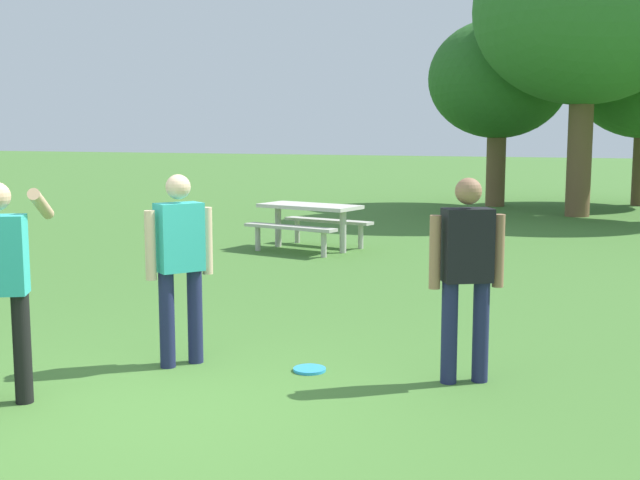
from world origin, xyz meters
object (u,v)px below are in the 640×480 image
object	(u,v)px
person_catcher	(0,275)
frisbee	(310,370)
person_thrower	(467,266)
picnic_table_near	(310,217)
tree_broad_center	(586,10)
person_bystander	(180,257)
tree_tall_left	(498,80)

from	to	relation	value
person_catcher	frisbee	world-z (taller)	person_catcher
person_thrower	frisbee	bearing A→B (deg)	-170.67
person_thrower	frisbee	world-z (taller)	person_thrower
picnic_table_near	tree_broad_center	world-z (taller)	tree_broad_center
person_thrower	tree_broad_center	world-z (taller)	tree_broad_center
person_bystander	frisbee	distance (m)	1.45
person_thrower	tree_tall_left	size ratio (longest dim) A/B	0.33
picnic_table_near	tree_tall_left	xyz separation A→B (m)	(1.35, 9.38, 2.78)
picnic_table_near	tree_broad_center	size ratio (longest dim) A/B	0.28
person_catcher	picnic_table_near	size ratio (longest dim) A/B	0.85
person_thrower	tree_broad_center	size ratio (longest dim) A/B	0.24
person_thrower	picnic_table_near	distance (m)	7.47
tree_broad_center	tree_tall_left	bearing A→B (deg)	140.20
person_thrower	person_catcher	bearing A→B (deg)	-148.92
tree_broad_center	person_catcher	bearing A→B (deg)	-99.45
person_catcher	person_bystander	world-z (taller)	same
picnic_table_near	tree_tall_left	distance (m)	9.88
person_thrower	tree_tall_left	distance (m)	16.05
picnic_table_near	tree_tall_left	bearing A→B (deg)	81.82
frisbee	person_bystander	bearing A→B (deg)	-166.78
person_thrower	picnic_table_near	xyz separation A→B (m)	(-4.08, 6.25, -0.38)
tree_tall_left	frisbee	bearing A→B (deg)	-84.71
frisbee	picnic_table_near	bearing A→B (deg)	113.56
person_bystander	tree_broad_center	xyz separation A→B (m)	(1.92, 14.17, 3.81)
person_bystander	tree_tall_left	distance (m)	16.27
frisbee	tree_broad_center	world-z (taller)	tree_broad_center
person_bystander	frisbee	world-z (taller)	person_bystander
frisbee	picnic_table_near	distance (m)	7.06
frisbee	tree_broad_center	bearing A→B (deg)	86.56
person_bystander	tree_tall_left	world-z (taller)	tree_tall_left
tree_tall_left	tree_broad_center	size ratio (longest dim) A/B	0.71
tree_tall_left	picnic_table_near	bearing A→B (deg)	-98.18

